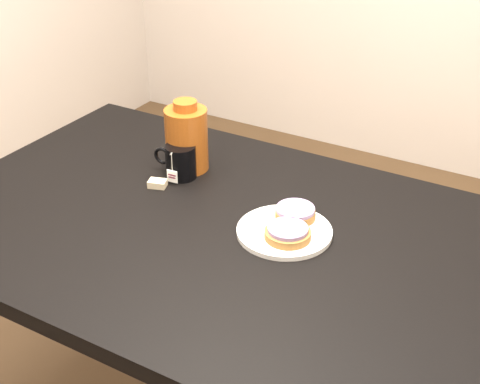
# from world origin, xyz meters

# --- Properties ---
(table) EXTENTS (1.40, 0.90, 0.75)m
(table) POSITION_xyz_m (0.00, 0.00, 0.67)
(table) COLOR black
(table) RESTS_ON ground_plane
(plate) EXTENTS (0.22, 0.22, 0.02)m
(plate) POSITION_xyz_m (0.15, 0.04, 0.76)
(plate) COLOR white
(plate) RESTS_ON table
(bagel_back) EXTENTS (0.12, 0.12, 0.03)m
(bagel_back) POSITION_xyz_m (0.15, 0.10, 0.78)
(bagel_back) COLOR brown
(bagel_back) RESTS_ON plate
(bagel_front) EXTENTS (0.11, 0.11, 0.03)m
(bagel_front) POSITION_xyz_m (0.17, 0.02, 0.77)
(bagel_front) COLOR brown
(bagel_front) RESTS_ON plate
(mug) EXTENTS (0.12, 0.09, 0.09)m
(mug) POSITION_xyz_m (-0.21, 0.15, 0.80)
(mug) COLOR black
(mug) RESTS_ON table
(teabag_pouch) EXTENTS (0.05, 0.04, 0.02)m
(teabag_pouch) POSITION_xyz_m (-0.23, 0.08, 0.76)
(teabag_pouch) COLOR #C6B793
(teabag_pouch) RESTS_ON table
(bagel_package) EXTENTS (0.14, 0.14, 0.19)m
(bagel_package) POSITION_xyz_m (-0.22, 0.20, 0.84)
(bagel_package) COLOR #682C0D
(bagel_package) RESTS_ON table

